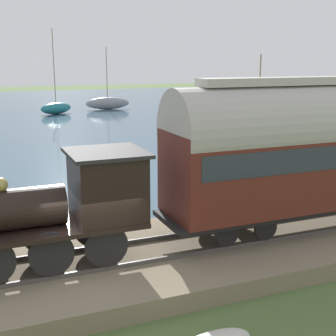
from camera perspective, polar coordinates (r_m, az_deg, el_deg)
ground_plane at (r=13.51m, az=-9.29°, el=-13.60°), size 200.00×200.00×0.00m
harbor_water at (r=55.50m, az=-19.63°, el=6.13°), size 80.00×80.00×0.01m
rail_embankment at (r=13.62m, az=-9.59°, el=-12.13°), size 5.49×56.00×0.65m
steam_locomotive at (r=12.77m, az=-12.64°, el=-3.99°), size 2.13×5.79×3.32m
passenger_coach at (r=16.08m, az=17.84°, el=2.70°), size 2.55×10.78×4.85m
sailboat_teal at (r=54.58m, az=-13.49°, el=7.15°), size 3.54×4.38×9.31m
sailboat_gray at (r=58.59m, az=-7.37°, el=7.85°), size 1.64×5.47×7.50m
sailboat_yellow at (r=32.88m, az=10.84°, el=3.60°), size 2.11×5.46×6.37m
rowboat_far_out at (r=25.75m, az=9.70°, el=-0.06°), size 1.68×2.04×0.47m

